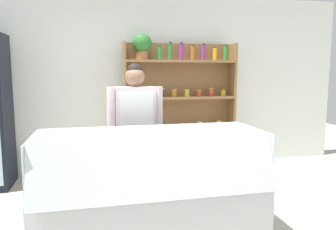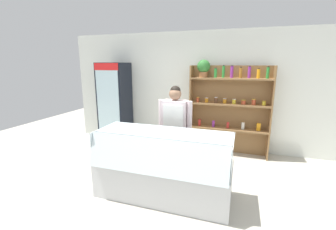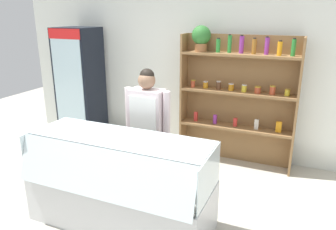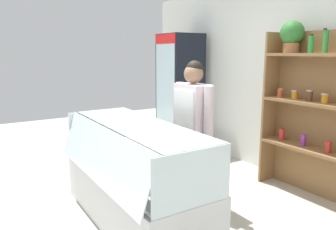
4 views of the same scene
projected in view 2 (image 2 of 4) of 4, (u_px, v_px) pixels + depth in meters
The scene contains 6 objects.
ground_plane at pixel (176, 196), 3.41m from camera, with size 12.00×12.00×0.00m, color #B7B2A3.
back_wall at pixel (204, 91), 5.25m from camera, with size 6.80×0.10×2.70m, color silver.
drinks_fridge at pixel (115, 104), 5.51m from camera, with size 0.66×0.61×2.00m.
shelving_unit at pixel (226, 102), 4.86m from camera, with size 1.70×0.29×2.06m.
deli_display_case at pixel (163, 177), 3.38m from camera, with size 1.99×0.81×1.01m.
shop_clerk at pixel (175, 123), 3.94m from camera, with size 0.61×0.25×1.61m.
Camera 2 is at (0.84, -2.94, 1.97)m, focal length 24.00 mm.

